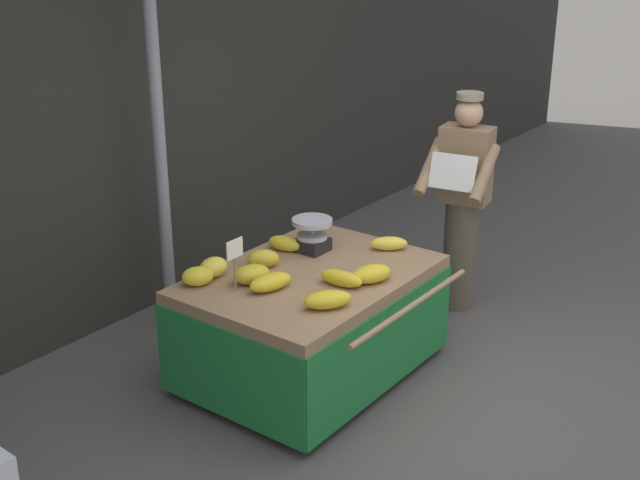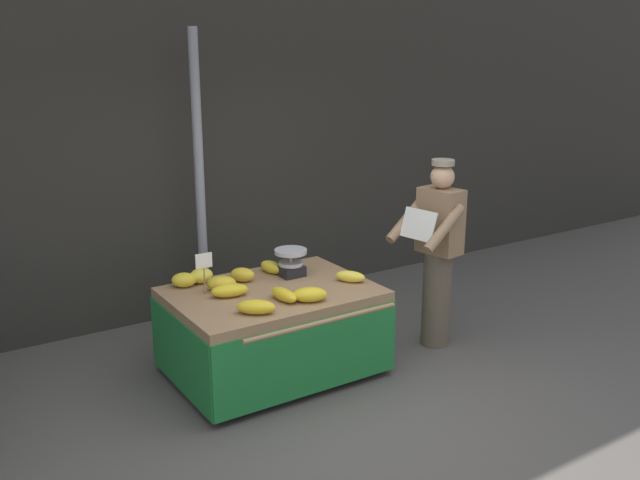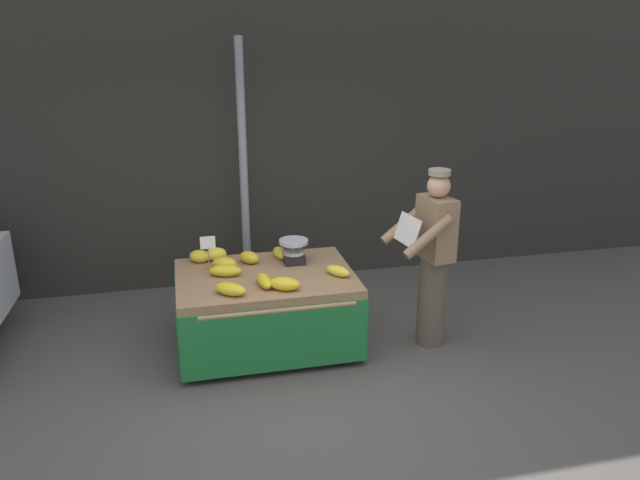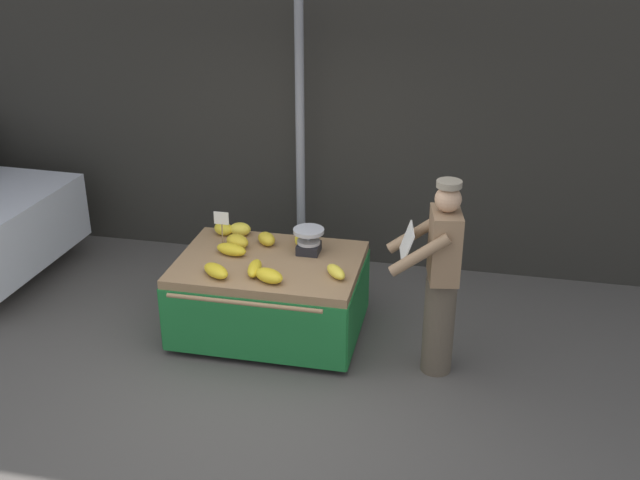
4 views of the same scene
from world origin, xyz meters
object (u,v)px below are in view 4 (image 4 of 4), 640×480
(banana_cart, at_px, (269,280))
(banana_bunch_4, at_px, (237,241))
(price_sign, at_px, (221,221))
(banana_bunch_7, at_px, (336,272))
(vendor_person, at_px, (440,278))
(banana_bunch_5, at_px, (255,268))
(weighing_scale, at_px, (309,241))
(banana_bunch_8, at_px, (269,276))
(banana_bunch_2, at_px, (266,239))
(banana_bunch_6, at_px, (240,229))
(banana_bunch_3, at_px, (231,249))
(street_pole, at_px, (300,144))
(banana_bunch_1, at_px, (301,239))
(banana_bunch_0, at_px, (216,271))
(banana_bunch_9, at_px, (224,229))

(banana_cart, height_order, banana_bunch_4, banana_bunch_4)
(price_sign, height_order, banana_bunch_7, price_sign)
(vendor_person, bearing_deg, banana_bunch_5, 179.36)
(banana_bunch_5, bearing_deg, weighing_scale, 54.28)
(banana_bunch_4, relative_size, banana_bunch_8, 0.87)
(banana_bunch_2, bearing_deg, banana_bunch_6, 152.63)
(banana_bunch_3, bearing_deg, street_pole, 75.35)
(banana_bunch_1, relative_size, banana_bunch_4, 1.05)
(weighing_scale, bearing_deg, banana_bunch_1, 124.67)
(price_sign, height_order, banana_bunch_1, price_sign)
(banana_bunch_2, xyz_separation_m, vendor_person, (1.64, -0.61, 0.07))
(banana_bunch_0, height_order, banana_bunch_1, same)
(weighing_scale, height_order, banana_bunch_5, weighing_scale)
(banana_cart, height_order, banana_bunch_8, banana_bunch_8)
(banana_bunch_7, bearing_deg, banana_bunch_1, 127.53)
(price_sign, distance_m, banana_bunch_8, 0.88)
(banana_bunch_5, bearing_deg, banana_bunch_1, 68.86)
(banana_bunch_8, bearing_deg, street_pole, 94.51)
(price_sign, bearing_deg, banana_bunch_5, -46.77)
(price_sign, height_order, banana_bunch_2, price_sign)
(banana_bunch_5, relative_size, banana_bunch_9, 1.45)
(banana_bunch_0, distance_m, banana_bunch_8, 0.47)
(banana_bunch_3, bearing_deg, banana_bunch_4, 87.95)
(banana_bunch_4, distance_m, banana_bunch_6, 0.28)
(price_sign, relative_size, banana_bunch_8, 1.24)
(banana_bunch_2, relative_size, banana_bunch_5, 0.72)
(banana_bunch_1, xyz_separation_m, banana_bunch_8, (-0.09, -0.78, 0.00))
(banana_cart, distance_m, vendor_person, 1.59)
(banana_bunch_1, height_order, banana_bunch_3, banana_bunch_1)
(street_pole, bearing_deg, banana_bunch_6, -114.50)
(banana_bunch_2, height_order, banana_bunch_3, banana_bunch_2)
(banana_bunch_3, height_order, vendor_person, vendor_person)
(banana_bunch_8, bearing_deg, banana_bunch_7, 21.18)
(banana_bunch_1, height_order, banana_bunch_5, banana_bunch_1)
(street_pole, relative_size, banana_bunch_0, 9.71)
(street_pole, bearing_deg, banana_cart, -89.06)
(weighing_scale, relative_size, vendor_person, 0.16)
(street_pole, height_order, banana_bunch_1, street_pole)
(banana_bunch_8, xyz_separation_m, vendor_person, (1.41, 0.10, 0.08))
(banana_cart, bearing_deg, vendor_person, -10.88)
(banana_bunch_5, bearing_deg, street_pole, 89.10)
(banana_bunch_2, height_order, banana_bunch_6, banana_bunch_6)
(banana_bunch_8, relative_size, banana_bunch_9, 1.34)
(banana_bunch_2, relative_size, banana_bunch_6, 1.04)
(price_sign, height_order, banana_bunch_0, price_sign)
(weighing_scale, xyz_separation_m, banana_bunch_4, (-0.67, -0.03, -0.06))
(banana_bunch_0, distance_m, banana_bunch_6, 0.87)
(banana_bunch_6, distance_m, banana_bunch_9, 0.16)
(banana_bunch_5, height_order, vendor_person, vendor_person)
(vendor_person, bearing_deg, banana_bunch_6, 158.49)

